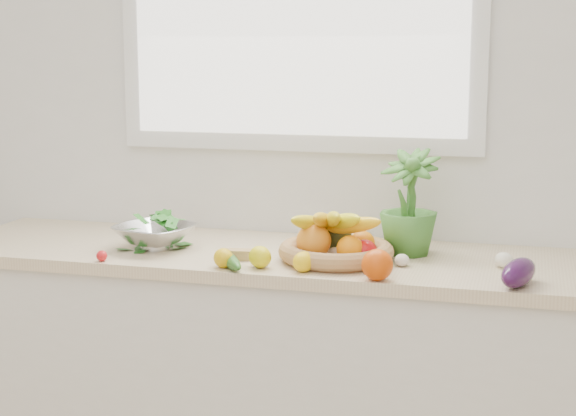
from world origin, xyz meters
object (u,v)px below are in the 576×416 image
(eggplant, at_px, (519,273))
(fruit_basket, at_px, (335,244))
(cucumber, at_px, (230,260))
(potted_herb, at_px, (409,202))
(apple, at_px, (365,252))
(colander_with_spinach, at_px, (155,230))

(eggplant, bearing_deg, fruit_basket, 164.09)
(cucumber, relative_size, fruit_basket, 0.49)
(cucumber, height_order, potted_herb, potted_herb)
(apple, distance_m, colander_with_spinach, 0.71)
(cucumber, xyz_separation_m, colander_with_spinach, (-0.32, 0.17, 0.04))
(fruit_basket, distance_m, colander_with_spinach, 0.61)
(apple, distance_m, potted_herb, 0.25)
(apple, height_order, cucumber, apple)
(potted_herb, bearing_deg, cucumber, -147.80)
(cucumber, height_order, colander_with_spinach, colander_with_spinach)
(eggplant, distance_m, fruit_basket, 0.58)
(apple, bearing_deg, colander_with_spinach, 176.89)
(eggplant, distance_m, potted_herb, 0.49)
(eggplant, bearing_deg, colander_with_spinach, 171.91)
(colander_with_spinach, bearing_deg, potted_herb, 10.22)
(fruit_basket, bearing_deg, colander_with_spinach, 179.33)
(apple, xyz_separation_m, fruit_basket, (-0.10, 0.03, 0.01))
(fruit_basket, relative_size, colander_with_spinach, 1.52)
(eggplant, height_order, colander_with_spinach, colander_with_spinach)
(apple, distance_m, cucumber, 0.41)
(cucumber, relative_size, potted_herb, 0.65)
(eggplant, xyz_separation_m, colander_with_spinach, (-1.17, 0.17, 0.03))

